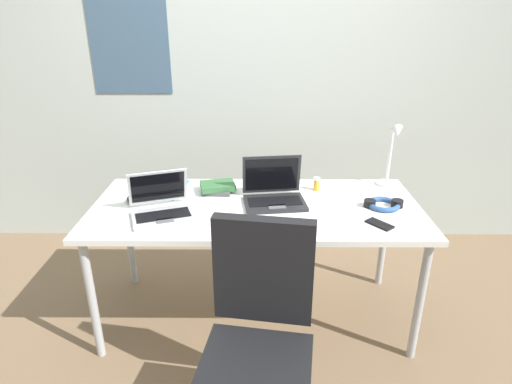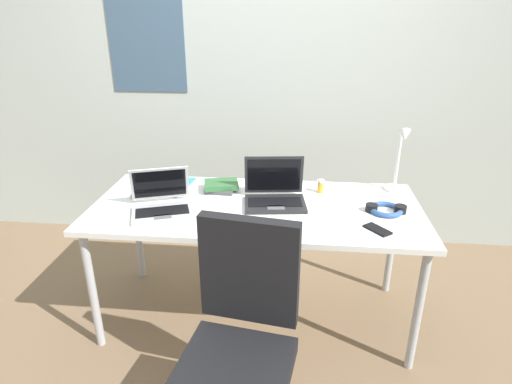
% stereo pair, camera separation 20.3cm
% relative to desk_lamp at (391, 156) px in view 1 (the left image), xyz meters
% --- Properties ---
extents(ground_plane, '(12.00, 12.00, 0.00)m').
position_rel_desk_lamp_xyz_m(ground_plane, '(-0.80, -0.28, -0.94)').
color(ground_plane, '#7A6047').
extents(wall_back, '(6.00, 0.13, 2.60)m').
position_rel_desk_lamp_xyz_m(wall_back, '(-0.80, 0.82, 0.36)').
color(wall_back, '#B2BCB7').
rests_on(wall_back, ground_plane).
extents(desk, '(1.80, 0.80, 0.74)m').
position_rel_desk_lamp_xyz_m(desk, '(-0.80, -0.28, -0.25)').
color(desk, white).
rests_on(desk, ground_plane).
extents(desk_lamp, '(0.12, 0.18, 0.40)m').
position_rel_desk_lamp_xyz_m(desk_lamp, '(0.00, 0.00, 0.00)').
color(desk_lamp, white).
rests_on(desk_lamp, desk).
extents(laptop_front_right, '(0.36, 0.30, 0.25)m').
position_rel_desk_lamp_xyz_m(laptop_front_right, '(-0.70, -0.23, -0.15)').
color(laptop_front_right, '#232326').
rests_on(laptop_front_right, desk).
extents(laptop_mid_desk, '(0.39, 0.38, 0.22)m').
position_rel_desk_lamp_xyz_m(laptop_mid_desk, '(-1.29, -0.40, -0.15)').
color(laptop_mid_desk, '#B7BABC').
rests_on(laptop_mid_desk, desk).
extents(computer_mouse, '(0.09, 0.11, 0.03)m').
position_rel_desk_lamp_xyz_m(computer_mouse, '(-1.50, -0.23, -0.18)').
color(computer_mouse, black).
rests_on(computer_mouse, desk).
extents(cell_phone, '(0.14, 0.15, 0.01)m').
position_rel_desk_lamp_xyz_m(cell_phone, '(-0.18, -0.51, -0.19)').
color(cell_phone, black).
rests_on(cell_phone, desk).
extents(headphones, '(0.21, 0.18, 0.04)m').
position_rel_desk_lamp_xyz_m(headphones, '(-0.10, -0.29, -0.18)').
color(headphones, '#335999').
rests_on(headphones, desk).
extents(pill_bottle, '(0.04, 0.04, 0.08)m').
position_rel_desk_lamp_xyz_m(pill_bottle, '(-0.44, -0.05, -0.16)').
color(pill_bottle, gold).
rests_on(pill_bottle, desk).
extents(book_stack, '(0.23, 0.19, 0.05)m').
position_rel_desk_lamp_xyz_m(book_stack, '(-1.03, -0.08, -0.17)').
color(book_stack, '#4C4C51').
rests_on(book_stack, desk).
extents(paper_folder_front_left, '(0.27, 0.34, 0.01)m').
position_rel_desk_lamp_xyz_m(paper_folder_front_left, '(-1.36, -0.05, -0.19)').
color(paper_folder_front_left, '#338CC6').
rests_on(paper_folder_front_left, desk).
extents(office_chair, '(0.52, 0.57, 0.97)m').
position_rel_desk_lamp_xyz_m(office_chair, '(-0.79, -1.07, -0.54)').
color(office_chair, black).
rests_on(office_chair, ground_plane).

